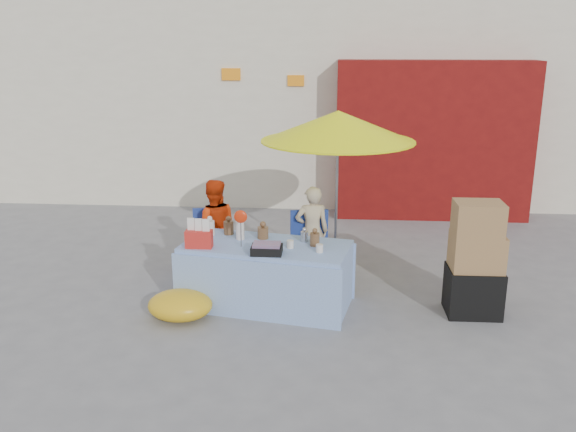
# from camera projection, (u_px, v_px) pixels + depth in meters

# --- Properties ---
(ground) EXTENTS (80.00, 80.00, 0.00)m
(ground) POSITION_uv_depth(u_px,v_px,m) (279.00, 320.00, 6.59)
(ground) COLOR slate
(ground) RESTS_ON ground
(backdrop) EXTENTS (14.00, 8.00, 7.80)m
(backdrop) POSITION_uv_depth(u_px,v_px,m) (334.00, 30.00, 12.88)
(backdrop) COLOR silver
(backdrop) RESTS_ON ground
(market_table) EXTENTS (2.02, 1.22, 1.14)m
(market_table) POSITION_uv_depth(u_px,v_px,m) (266.00, 274.00, 6.87)
(market_table) COLOR #94BDED
(market_table) RESTS_ON ground
(chair_left) EXTENTS (0.55, 0.55, 0.85)m
(chair_left) POSITION_uv_depth(u_px,v_px,m) (213.00, 257.00, 7.74)
(chair_left) COLOR navy
(chair_left) RESTS_ON ground
(chair_right) EXTENTS (0.55, 0.55, 0.85)m
(chair_right) POSITION_uv_depth(u_px,v_px,m) (311.00, 260.00, 7.65)
(chair_right) COLOR navy
(chair_right) RESTS_ON ground
(vendor_orange) EXTENTS (0.67, 0.56, 1.24)m
(vendor_orange) POSITION_uv_depth(u_px,v_px,m) (214.00, 227.00, 7.76)
(vendor_orange) COLOR red
(vendor_orange) RESTS_ON ground
(vendor_beige) EXTENTS (0.47, 0.35, 1.17)m
(vendor_beige) POSITION_uv_depth(u_px,v_px,m) (312.00, 232.00, 7.68)
(vendor_beige) COLOR #C9B58E
(vendor_beige) RESTS_ON ground
(umbrella) EXTENTS (1.90, 1.90, 2.09)m
(umbrella) POSITION_uv_depth(u_px,v_px,m) (338.00, 127.00, 7.44)
(umbrella) COLOR gray
(umbrella) RESTS_ON ground
(box_stack) EXTENTS (0.58, 0.48, 1.28)m
(box_stack) POSITION_uv_depth(u_px,v_px,m) (475.00, 263.00, 6.59)
(box_stack) COLOR black
(box_stack) RESTS_ON ground
(tarp_bundle) EXTENTS (0.78, 0.67, 0.32)m
(tarp_bundle) POSITION_uv_depth(u_px,v_px,m) (180.00, 305.00, 6.58)
(tarp_bundle) COLOR gold
(tarp_bundle) RESTS_ON ground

